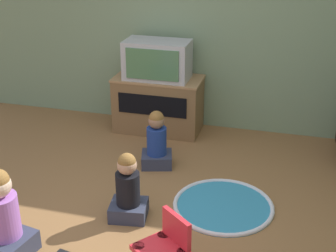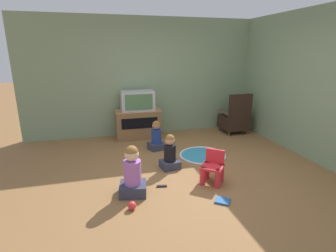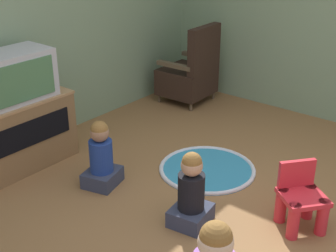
{
  "view_description": "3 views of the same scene",
  "coord_description": "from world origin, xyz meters",
  "px_view_note": "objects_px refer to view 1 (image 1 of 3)",
  "views": [
    {
      "loc": [
        0.95,
        -2.81,
        2.32
      ],
      "look_at": [
        0.02,
        0.58,
        0.75
      ],
      "focal_mm": 50.0,
      "sensor_mm": 36.0,
      "label": 1
    },
    {
      "loc": [
        -1.34,
        -3.65,
        1.92
      ],
      "look_at": [
        -0.21,
        0.53,
        0.68
      ],
      "focal_mm": 28.0,
      "sensor_mm": 36.0,
      "label": 2
    },
    {
      "loc": [
        -2.64,
        -1.42,
        2.14
      ],
      "look_at": [
        -0.14,
        0.61,
        0.68
      ],
      "focal_mm": 50.0,
      "sensor_mm": 36.0,
      "label": 3
    }
  ],
  "objects_px": {
    "television": "(157,60)",
    "child_watching_right": "(128,190)",
    "child_watching_left": "(3,219)",
    "tv_cabinet": "(158,103)",
    "child_watching_center": "(157,142)"
  },
  "relations": [
    {
      "from": "child_watching_left",
      "to": "child_watching_right",
      "type": "relative_size",
      "value": 1.19
    },
    {
      "from": "child_watching_center",
      "to": "child_watching_right",
      "type": "distance_m",
      "value": 0.93
    },
    {
      "from": "tv_cabinet",
      "to": "child_watching_right",
      "type": "distance_m",
      "value": 1.81
    },
    {
      "from": "television",
      "to": "child_watching_center",
      "type": "height_order",
      "value": "television"
    },
    {
      "from": "tv_cabinet",
      "to": "child_watching_right",
      "type": "bearing_deg",
      "value": -81.7
    },
    {
      "from": "tv_cabinet",
      "to": "child_watching_center",
      "type": "xyz_separation_m",
      "value": [
        0.23,
        -0.86,
        -0.08
      ]
    },
    {
      "from": "child_watching_left",
      "to": "child_watching_center",
      "type": "relative_size",
      "value": 1.2
    },
    {
      "from": "television",
      "to": "child_watching_right",
      "type": "height_order",
      "value": "television"
    },
    {
      "from": "child_watching_center",
      "to": "child_watching_right",
      "type": "xyz_separation_m",
      "value": [
        0.03,
        -0.93,
        0.0
      ]
    },
    {
      "from": "child_watching_left",
      "to": "child_watching_center",
      "type": "bearing_deg",
      "value": 77.36
    },
    {
      "from": "child_watching_left",
      "to": "child_watching_right",
      "type": "distance_m",
      "value": 0.99
    },
    {
      "from": "television",
      "to": "child_watching_center",
      "type": "xyz_separation_m",
      "value": [
        0.23,
        -0.83,
        -0.61
      ]
    },
    {
      "from": "tv_cabinet",
      "to": "child_watching_right",
      "type": "relative_size",
      "value": 1.68
    },
    {
      "from": "child_watching_center",
      "to": "child_watching_left",
      "type": "bearing_deg",
      "value": -128.81
    },
    {
      "from": "child_watching_center",
      "to": "tv_cabinet",
      "type": "bearing_deg",
      "value": 89.58
    }
  ]
}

